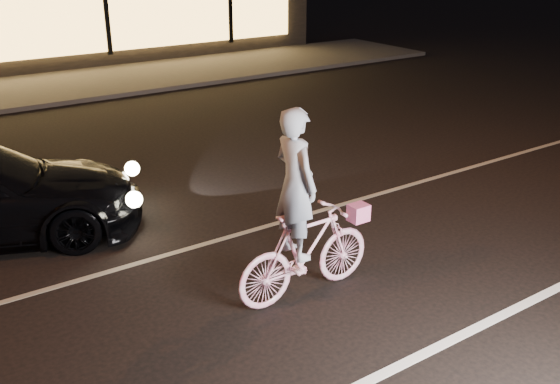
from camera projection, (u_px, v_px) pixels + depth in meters
ground at (199, 342)px, 6.64m from camera, size 90.00×90.00×0.00m
lane_stripe_far at (129, 266)px, 8.17m from camera, size 60.00×0.10×0.01m
cyclist at (303, 233)px, 7.21m from camera, size 1.86×0.64×2.34m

